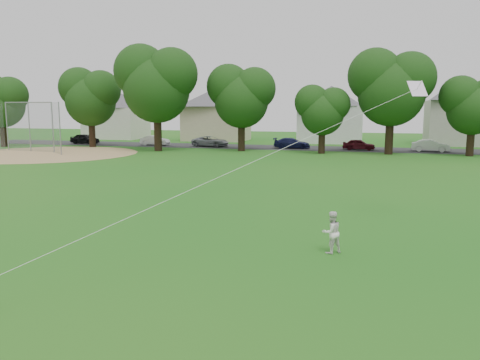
# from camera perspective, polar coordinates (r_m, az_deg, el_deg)

# --- Properties ---
(ground) EXTENTS (160.00, 160.00, 0.00)m
(ground) POSITION_cam_1_polar(r_m,az_deg,el_deg) (13.41, -8.35, -10.77)
(ground) COLOR #166317
(ground) RESTS_ON ground
(street) EXTENTS (90.00, 7.00, 0.01)m
(street) POSITION_cam_1_polar(r_m,az_deg,el_deg) (53.96, 10.05, 3.81)
(street) COLOR #2D2D30
(street) RESTS_ON ground
(dirt_infield) EXTENTS (18.00, 18.00, 0.02)m
(dirt_infield) POSITION_cam_1_polar(r_m,az_deg,el_deg) (50.56, -22.61, 2.97)
(dirt_infield) COLOR #9E7F51
(dirt_infield) RESTS_ON ground
(older_boy) EXTENTS (0.82, 0.79, 1.33)m
(older_boy) POSITION_cam_1_polar(r_m,az_deg,el_deg) (14.82, 11.09, -6.27)
(older_boy) COLOR white
(older_boy) RESTS_ON ground
(kite) EXTENTS (5.33, 6.35, 16.00)m
(kite) POSITION_cam_1_polar(r_m,az_deg,el_deg) (14.11, 2.49, 2.62)
(kite) COLOR white
(kite) RESTS_ON ground
(baseball_backstop) EXTENTS (11.67, 2.92, 5.12)m
(baseball_backstop) POSITION_cam_1_polar(r_m,az_deg,el_deg) (53.72, -24.71, 5.87)
(baseball_backstop) COLOR gray
(baseball_backstop) RESTS_ON ground
(tree_row) EXTENTS (80.77, 9.50, 11.49)m
(tree_row) POSITION_cam_1_polar(r_m,az_deg,el_deg) (48.07, 8.49, 10.81)
(tree_row) COLOR black
(tree_row) RESTS_ON ground
(parked_cars) EXTENTS (72.77, 2.62, 1.29)m
(parked_cars) POSITION_cam_1_polar(r_m,az_deg,el_deg) (52.69, 14.13, 4.23)
(parked_cars) COLOR black
(parked_cars) RESTS_ON ground
(house_row) EXTENTS (76.87, 13.87, 10.10)m
(house_row) POSITION_cam_1_polar(r_m,az_deg,el_deg) (63.55, 14.48, 8.69)
(house_row) COLOR silver
(house_row) RESTS_ON ground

